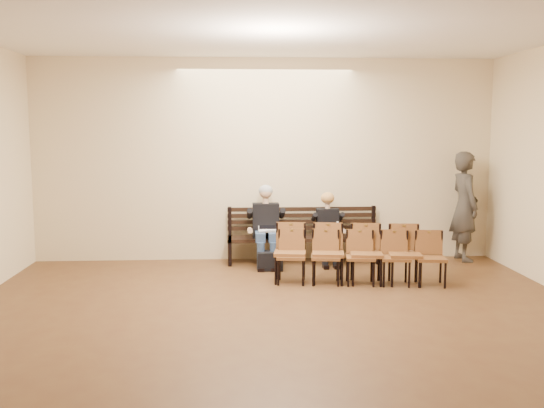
{
  "coord_description": "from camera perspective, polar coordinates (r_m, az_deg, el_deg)",
  "views": [
    {
      "loc": [
        -0.5,
        -5.54,
        2.28
      ],
      "look_at": [
        0.06,
        4.05,
        1.09
      ],
      "focal_mm": 40.0,
      "sensor_mm": 36.0,
      "label": 1
    }
  ],
  "objects": [
    {
      "name": "passerby",
      "position": [
        11.01,
        17.7,
        0.53
      ],
      "size": [
        0.59,
        0.84,
        2.19
      ],
      "primitive_type": "imported",
      "rotation": [
        0.0,
        0.0,
        1.66
      ],
      "color": "#37332D",
      "rests_on": "ground"
    },
    {
      "name": "ground",
      "position": [
        6.02,
        1.69,
        -15.25
      ],
      "size": [
        10.0,
        10.0,
        0.0
      ],
      "primitive_type": "plane",
      "color": "brown",
      "rests_on": "ground"
    },
    {
      "name": "laptop",
      "position": [
        10.08,
        -0.38,
        -2.76
      ],
      "size": [
        0.34,
        0.29,
        0.23
      ],
      "primitive_type": "cube",
      "rotation": [
        0.0,
        0.0,
        -0.13
      ],
      "color": "silver",
      "rests_on": "bench"
    },
    {
      "name": "water_bottle",
      "position": [
        10.07,
        6.18,
        -2.87
      ],
      "size": [
        0.07,
        0.07,
        0.21
      ],
      "primitive_type": "cylinder",
      "rotation": [
        0.0,
        0.0,
        0.04
      ],
      "color": "silver",
      "rests_on": "bench"
    },
    {
      "name": "seated_man",
      "position": [
        10.22,
        -0.56,
        -2.07
      ],
      "size": [
        0.55,
        0.76,
        1.33
      ],
      "primitive_type": null,
      "color": "black",
      "rests_on": "ground"
    },
    {
      "name": "room_walls",
      "position": [
        6.36,
        1.15,
        9.33
      ],
      "size": [
        8.02,
        10.01,
        3.51
      ],
      "color": "beige",
      "rests_on": "ground"
    },
    {
      "name": "chair_row_front",
      "position": [
        9.08,
        7.09,
        -4.68
      ],
      "size": [
        2.21,
        0.78,
        0.89
      ],
      "primitive_type": "cube",
      "rotation": [
        0.0,
        0.0,
        -0.14
      ],
      "color": "brown",
      "rests_on": "ground"
    },
    {
      "name": "bench",
      "position": [
        10.46,
        2.95,
        -4.3
      ],
      "size": [
        2.6,
        0.9,
        0.45
      ],
      "primitive_type": "cube",
      "color": "black",
      "rests_on": "ground"
    },
    {
      "name": "seated_woman",
      "position": [
        10.34,
        5.31,
        -2.7
      ],
      "size": [
        0.46,
        0.64,
        1.07
      ],
      "primitive_type": null,
      "color": "black",
      "rests_on": "ground"
    },
    {
      "name": "bag",
      "position": [
        9.91,
        -0.2,
        -5.37
      ],
      "size": [
        0.41,
        0.28,
        0.3
      ],
      "primitive_type": "cube",
      "rotation": [
        0.0,
        0.0,
        -0.0
      ],
      "color": "black",
      "rests_on": "ground"
    },
    {
      "name": "chair_row_back",
      "position": [
        9.06,
        8.32,
        -5.01
      ],
      "size": [
        2.5,
        0.74,
        0.8
      ],
      "primitive_type": "cube",
      "rotation": [
        0.0,
        0.0,
        -0.13
      ],
      "color": "brown",
      "rests_on": "ground"
    }
  ]
}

